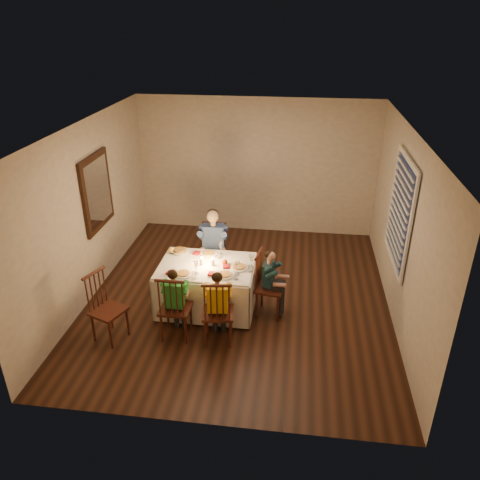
# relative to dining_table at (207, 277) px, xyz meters

# --- Properties ---
(ground) EXTENTS (5.00, 5.00, 0.00)m
(ground) POSITION_rel_dining_table_xyz_m (0.42, 0.33, -0.51)
(ground) COLOR black
(ground) RESTS_ON ground
(wall_left) EXTENTS (0.02, 5.00, 2.60)m
(wall_left) POSITION_rel_dining_table_xyz_m (-1.83, 0.33, 0.79)
(wall_left) COLOR beige
(wall_left) RESTS_ON ground
(wall_right) EXTENTS (0.02, 5.00, 2.60)m
(wall_right) POSITION_rel_dining_table_xyz_m (2.67, 0.33, 0.79)
(wall_right) COLOR beige
(wall_right) RESTS_ON ground
(wall_back) EXTENTS (4.50, 0.02, 2.60)m
(wall_back) POSITION_rel_dining_table_xyz_m (0.42, 2.83, 0.79)
(wall_back) COLOR beige
(wall_back) RESTS_ON ground
(ceiling) EXTENTS (5.00, 5.00, 0.00)m
(ceiling) POSITION_rel_dining_table_xyz_m (0.42, 0.33, 2.09)
(ceiling) COLOR white
(ceiling) RESTS_ON wall_back
(dining_table) EXTENTS (1.38, 1.00, 0.69)m
(dining_table) POSITION_rel_dining_table_xyz_m (0.00, 0.00, 0.00)
(dining_table) COLOR white
(dining_table) RESTS_ON ground
(chair_adult) EXTENTS (0.43, 0.41, 0.98)m
(chair_adult) POSITION_rel_dining_table_xyz_m (-0.04, 0.77, -0.51)
(chair_adult) COLOR black
(chair_adult) RESTS_ON ground
(chair_near_left) EXTENTS (0.40, 0.38, 0.98)m
(chair_near_left) POSITION_rel_dining_table_xyz_m (-0.28, -0.71, -0.51)
(chair_near_left) COLOR black
(chair_near_left) RESTS_ON ground
(chair_near_right) EXTENTS (0.45, 0.43, 0.98)m
(chair_near_right) POSITION_rel_dining_table_xyz_m (0.29, -0.74, -0.51)
(chair_near_right) COLOR black
(chair_near_right) RESTS_ON ground
(chair_end) EXTENTS (0.44, 0.46, 0.98)m
(chair_end) POSITION_rel_dining_table_xyz_m (0.92, -0.03, -0.51)
(chair_end) COLOR black
(chair_end) RESTS_ON ground
(chair_extra) EXTENTS (0.51, 0.52, 0.98)m
(chair_extra) POSITION_rel_dining_table_xyz_m (-1.14, -0.89, -0.51)
(chair_extra) COLOR black
(chair_extra) RESTS_ON ground
(adult) EXTENTS (0.48, 0.45, 1.24)m
(adult) POSITION_rel_dining_table_xyz_m (-0.04, 0.77, -0.51)
(adult) COLOR navy
(adult) RESTS_ON ground
(child_green) EXTENTS (0.33, 0.31, 1.03)m
(child_green) POSITION_rel_dining_table_xyz_m (-0.28, -0.71, -0.51)
(child_green) COLOR green
(child_green) RESTS_ON ground
(child_yellow) EXTENTS (0.38, 0.36, 1.06)m
(child_yellow) POSITION_rel_dining_table_xyz_m (0.29, -0.74, -0.51)
(child_yellow) COLOR yellow
(child_yellow) RESTS_ON ground
(child_teal) EXTENTS (0.34, 0.36, 1.01)m
(child_teal) POSITION_rel_dining_table_xyz_m (0.92, -0.03, -0.51)
(child_teal) COLOR #18373E
(child_teal) RESTS_ON ground
(setting_adult) EXTENTS (0.26, 0.26, 0.02)m
(setting_adult) POSITION_rel_dining_table_xyz_m (-0.02, 0.31, 0.22)
(setting_adult) COLOR silver
(setting_adult) RESTS_ON dining_table
(setting_green) EXTENTS (0.26, 0.26, 0.02)m
(setting_green) POSITION_rel_dining_table_xyz_m (-0.26, -0.31, 0.22)
(setting_green) COLOR silver
(setting_green) RESTS_ON dining_table
(setting_yellow) EXTENTS (0.26, 0.26, 0.02)m
(setting_yellow) POSITION_rel_dining_table_xyz_m (0.31, -0.26, 0.22)
(setting_yellow) COLOR silver
(setting_yellow) RESTS_ON dining_table
(setting_teal) EXTENTS (0.26, 0.26, 0.02)m
(setting_teal) POSITION_rel_dining_table_xyz_m (0.47, -0.03, 0.22)
(setting_teal) COLOR silver
(setting_teal) RESTS_ON dining_table
(candle_left) EXTENTS (0.06, 0.06, 0.10)m
(candle_left) POSITION_rel_dining_table_xyz_m (-0.07, 0.00, 0.26)
(candle_left) COLOR white
(candle_left) RESTS_ON dining_table
(candle_right) EXTENTS (0.06, 0.06, 0.10)m
(candle_right) POSITION_rel_dining_table_xyz_m (0.09, -0.00, 0.26)
(candle_right) COLOR white
(candle_right) RESTS_ON dining_table
(squash) EXTENTS (0.09, 0.09, 0.09)m
(squash) POSITION_rel_dining_table_xyz_m (-0.59, 0.29, 0.25)
(squash) COLOR yellow
(squash) RESTS_ON dining_table
(orange_fruit) EXTENTS (0.08, 0.08, 0.08)m
(orange_fruit) POSITION_rel_dining_table_xyz_m (0.26, 0.05, 0.25)
(orange_fruit) COLOR #DC5612
(orange_fruit) RESTS_ON dining_table
(serving_bowl) EXTENTS (0.23, 0.23, 0.05)m
(serving_bowl) POSITION_rel_dining_table_xyz_m (-0.46, 0.29, 0.23)
(serving_bowl) COLOR silver
(serving_bowl) RESTS_ON dining_table
(wall_mirror) EXTENTS (0.06, 0.95, 1.15)m
(wall_mirror) POSITION_rel_dining_table_xyz_m (-1.79, 0.63, 0.99)
(wall_mirror) COLOR black
(wall_mirror) RESTS_ON wall_left
(window_blinds) EXTENTS (0.07, 1.34, 1.54)m
(window_blinds) POSITION_rel_dining_table_xyz_m (2.63, 0.43, 0.99)
(window_blinds) COLOR black
(window_blinds) RESTS_ON wall_right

